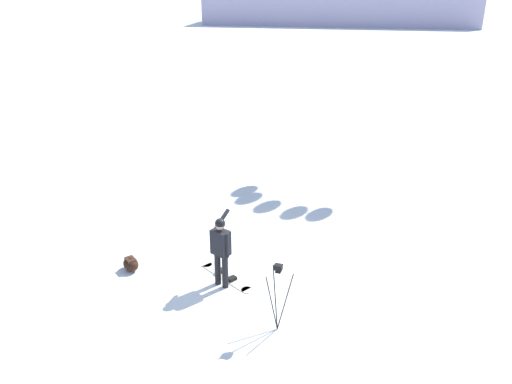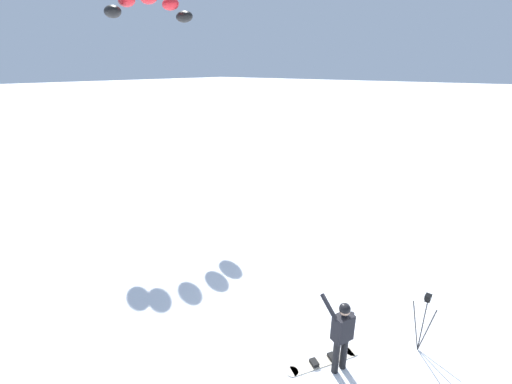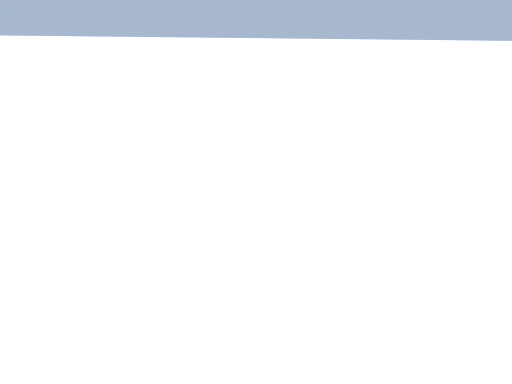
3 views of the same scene
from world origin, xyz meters
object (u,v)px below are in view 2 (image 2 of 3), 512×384
Objects in this scene: camera_tripod at (425,312)px; snowboarder at (342,330)px; snowboard at (323,361)px; traction_kite at (149,6)px.

snowboarder is at bearing -125.38° from camera_tripod.
camera_tripod is at bearing 48.06° from snowboard.
snowboard is (-0.34, -0.04, -0.98)m from snowboarder.
camera_tripod reaches higher than snowboard.
traction_kite is at bearing 169.49° from camera_tripod.
traction_kite is (-10.72, 3.80, 7.19)m from snowboarder.
camera_tripod is (11.86, -2.20, -7.16)m from traction_kite.
camera_tripod is at bearing 54.62° from snowboarder.
camera_tripod is (1.47, 1.64, 1.01)m from snowboard.
snowboard is 1.05× the size of camera_tripod.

